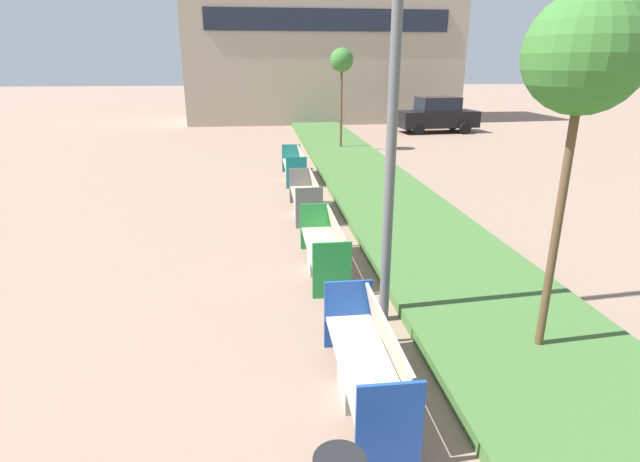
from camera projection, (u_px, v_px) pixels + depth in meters
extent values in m
cube|color=#426B33|center=(432.00, 246.00, 9.99)|extent=(2.80, 120.00, 0.18)
cube|color=tan|center=(322.00, 33.00, 31.35)|extent=(16.63, 6.36, 10.67)
cube|color=#1E2333|center=(329.00, 20.00, 28.14)|extent=(13.97, 0.08, 1.20)
cube|color=#9E9B96|center=(364.00, 381.00, 5.55)|extent=(0.52, 0.60, 0.42)
cube|color=#BCAD8E|center=(365.00, 363.00, 5.48)|extent=(0.58, 2.11, 0.05)
cube|color=#BCAD8E|center=(390.00, 341.00, 5.43)|extent=(0.14, 2.03, 0.48)
cube|color=blue|center=(389.00, 428.00, 4.46)|extent=(0.62, 0.04, 0.94)
cube|color=blue|center=(348.00, 314.00, 6.48)|extent=(0.62, 0.04, 0.94)
cube|color=#9E9B96|center=(323.00, 259.00, 8.98)|extent=(0.52, 0.60, 0.42)
cube|color=#BCAD8E|center=(323.00, 247.00, 8.91)|extent=(0.58, 2.20, 0.05)
cube|color=#BCAD8E|center=(338.00, 233.00, 8.86)|extent=(0.14, 2.12, 0.48)
cube|color=#238C3D|center=(332.00, 270.00, 7.84)|extent=(0.62, 0.04, 0.94)
cube|color=#238C3D|center=(316.00, 226.00, 9.95)|extent=(0.62, 0.04, 0.94)
cube|color=#9E9B96|center=(305.00, 206.00, 12.32)|extent=(0.52, 0.60, 0.42)
cube|color=#BCAD8E|center=(305.00, 197.00, 12.24)|extent=(0.58, 2.13, 0.05)
cube|color=#BCAD8E|center=(316.00, 186.00, 12.19)|extent=(0.14, 2.04, 0.48)
cube|color=slate|center=(309.00, 208.00, 11.21)|extent=(0.62, 0.04, 0.94)
cube|color=slate|center=(301.00, 186.00, 13.25)|extent=(0.62, 0.04, 0.94)
cube|color=#9E9B96|center=(294.00, 173.00, 16.02)|extent=(0.52, 0.60, 0.42)
cube|color=#BCAD8E|center=(294.00, 166.00, 15.94)|extent=(0.58, 2.38, 0.05)
cube|color=#BCAD8E|center=(302.00, 158.00, 15.89)|extent=(0.14, 2.28, 0.48)
cube|color=#197A7F|center=(296.00, 173.00, 14.80)|extent=(0.62, 0.04, 0.94)
cube|color=#197A7F|center=(291.00, 158.00, 17.07)|extent=(0.62, 0.04, 0.94)
cylinder|color=black|center=(340.00, 462.00, 3.42)|extent=(0.38, 0.38, 0.05)
cylinder|color=#56595B|center=(394.00, 83.00, 6.25)|extent=(0.14, 0.14, 6.67)
cylinder|color=brown|center=(556.00, 234.00, 5.88)|extent=(0.10, 0.10, 3.31)
sphere|color=#38702D|center=(585.00, 53.00, 5.24)|extent=(1.29, 1.29, 1.29)
cylinder|color=brown|center=(341.00, 110.00, 20.80)|extent=(0.10, 0.10, 3.42)
sphere|color=#38702D|center=(342.00, 60.00, 20.17)|extent=(0.95, 0.95, 0.95)
cube|color=black|center=(437.00, 119.00, 26.71)|extent=(4.33, 2.09, 0.84)
cube|color=black|center=(438.00, 104.00, 26.46)|extent=(2.22, 1.71, 0.72)
cylinder|color=black|center=(465.00, 128.00, 26.14)|extent=(0.60, 0.20, 0.60)
cylinder|color=black|center=(452.00, 124.00, 27.84)|extent=(0.60, 0.20, 0.60)
cylinder|color=black|center=(419.00, 129.00, 25.86)|extent=(0.60, 0.20, 0.60)
cylinder|color=black|center=(409.00, 125.00, 27.55)|extent=(0.60, 0.20, 0.60)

